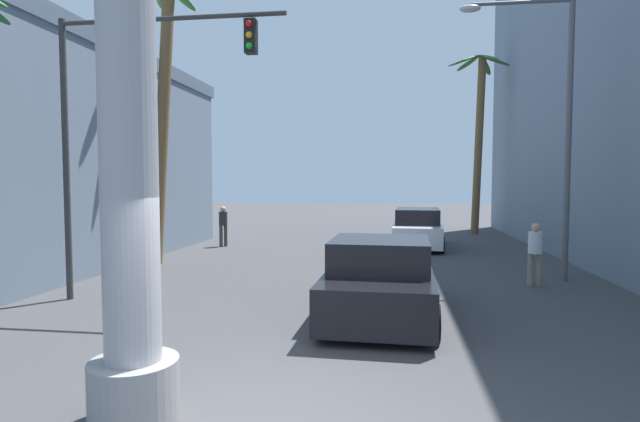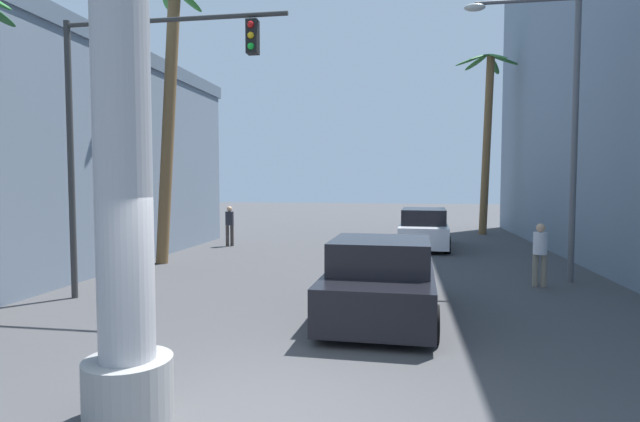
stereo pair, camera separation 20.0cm
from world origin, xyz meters
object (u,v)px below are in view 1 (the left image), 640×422
traffic_light_mast (128,103)px  pedestrian_mid_right (535,249)px  street_lamp (551,109)px  car_lead (381,280)px  palm_tree_mid_left (162,91)px  pedestrian_far_left (223,223)px  palm_tree_far_right (478,125)px  car_far (417,229)px

traffic_light_mast → pedestrian_mid_right: (9.33, 3.01, -3.43)m
street_lamp → car_lead: (-4.35, -4.09, -3.87)m
palm_tree_mid_left → pedestrian_far_left: (0.51, 4.22, -4.58)m
street_lamp → pedestrian_mid_right: street_lamp is taller
street_lamp → pedestrian_mid_right: (-0.51, -0.74, -3.63)m
street_lamp → car_lead: size_ratio=1.58×
palm_tree_far_right → pedestrian_far_left: 13.63m
pedestrian_mid_right → car_lead: bearing=-138.9°
car_lead → pedestrian_far_left: bearing=124.5°
car_far → pedestrian_mid_right: 7.68m
traffic_light_mast → car_lead: size_ratio=1.31×
pedestrian_mid_right → car_far: bearing=109.6°
car_lead → palm_tree_far_right: (4.51, 16.12, 4.76)m
street_lamp → pedestrian_far_left: size_ratio=4.57×
car_lead → palm_tree_mid_left: palm_tree_mid_left is taller
car_far → palm_tree_mid_left: (-8.36, -5.22, 4.80)m
palm_tree_mid_left → pedestrian_mid_right: 12.03m
traffic_light_mast → car_far: (6.75, 10.24, -3.63)m
pedestrian_far_left → traffic_light_mast: bearing=-83.3°
palm_tree_far_right → pedestrian_mid_right: palm_tree_far_right is taller
car_far → palm_tree_far_right: bearing=59.7°
street_lamp → palm_tree_mid_left: palm_tree_mid_left is taller
palm_tree_far_right → pedestrian_mid_right: (-0.66, -12.77, -4.52)m
traffic_light_mast → pedestrian_mid_right: size_ratio=3.88×
traffic_light_mast → palm_tree_far_right: (9.99, 15.78, 1.10)m
traffic_light_mast → palm_tree_mid_left: 5.40m
palm_tree_mid_left → pedestrian_far_left: bearing=83.1°
palm_tree_far_right → palm_tree_mid_left: bearing=-137.1°
car_far → palm_tree_far_right: 7.97m
car_far → pedestrian_far_left: bearing=-172.8°
traffic_light_mast → pedestrian_far_left: size_ratio=3.79×
street_lamp → car_lead: street_lamp is taller
street_lamp → traffic_light_mast: 10.53m
street_lamp → pedestrian_far_left: 12.75m
car_far → pedestrian_far_left: size_ratio=2.87×
palm_tree_far_right → pedestrian_mid_right: 13.56m
car_far → pedestrian_mid_right: pedestrian_mid_right is taller
palm_tree_mid_left → street_lamp: bearing=-6.3°
palm_tree_mid_left → pedestrian_far_left: size_ratio=5.62×
palm_tree_mid_left → palm_tree_far_right: (11.60, 10.76, -0.08)m
palm_tree_mid_left → pedestrian_far_left: 6.25m
car_lead → car_far: same height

